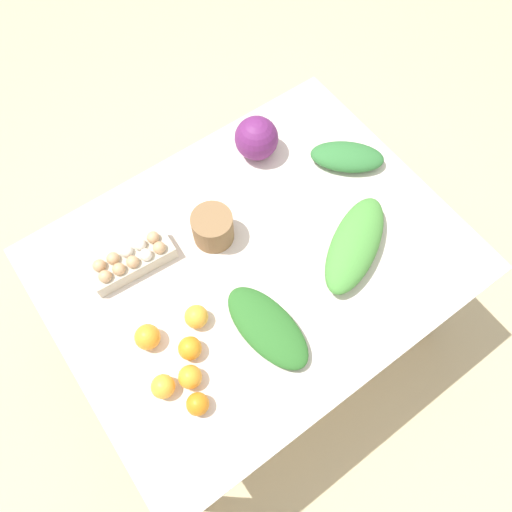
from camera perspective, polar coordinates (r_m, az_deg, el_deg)
The scene contains 14 objects.
ground_plane at distance 2.39m, azimuth 0.00°, elevation -7.80°, with size 8.00×8.00×0.00m, color #C6B289.
dining_table at distance 1.79m, azimuth 0.00°, elevation -1.40°, with size 1.39×1.09×0.72m.
cabbage_purple at distance 1.90m, azimuth 0.05°, elevation 13.31°, with size 0.16×0.16×0.16m, color #6B2366.
egg_carton at distance 1.72m, azimuth -14.04°, elevation -0.48°, with size 0.30×0.12×0.09m.
paper_bag at distance 1.71m, azimuth -4.97°, elevation 3.25°, with size 0.14×0.14×0.12m, color olive.
greens_bunch_beet_tops at distance 1.60m, azimuth 1.30°, elevation -8.13°, with size 0.34×0.16×0.06m, color #2D6B28.
greens_bunch_scallion at distance 1.72m, azimuth 11.24°, elevation 1.32°, with size 0.40×0.16×0.10m, color #4C933D.
greens_bunch_kale at distance 1.93m, azimuth 10.37°, elevation 11.09°, with size 0.28×0.13×0.07m, color #337538.
orange_0 at distance 1.58m, azimuth -7.56°, elevation -10.41°, with size 0.07×0.07×0.07m, color orange.
orange_1 at distance 1.61m, azimuth -12.30°, elevation -9.03°, with size 0.08×0.08×0.08m, color orange.
orange_2 at distance 1.55m, azimuth -6.68°, elevation -16.46°, with size 0.07×0.07×0.07m, color orange.
orange_3 at distance 1.56m, azimuth -7.54°, elevation -13.54°, with size 0.07×0.07×0.07m, color orange.
orange_4 at distance 1.57m, azimuth -10.57°, elevation -14.45°, with size 0.07×0.07×0.07m, color #F9A833.
orange_5 at distance 1.61m, azimuth -6.84°, elevation -6.90°, with size 0.08×0.08×0.08m, color #F9A833.
Camera 1 is at (0.44, 0.60, 2.28)m, focal length 35.00 mm.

